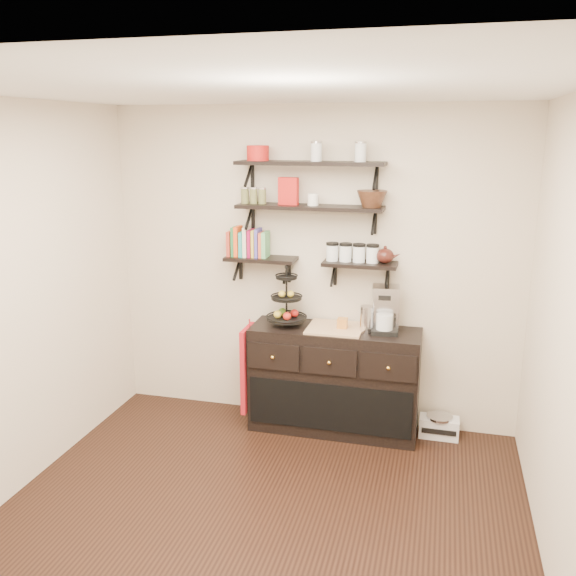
{
  "coord_description": "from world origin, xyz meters",
  "views": [
    {
      "loc": [
        1.06,
        -3.21,
        2.47
      ],
      "look_at": [
        -0.06,
        1.15,
        1.32
      ],
      "focal_mm": 38.0,
      "sensor_mm": 36.0,
      "label": 1
    }
  ],
  "objects_px": {
    "coffee_maker": "(385,310)",
    "fruit_stand": "(287,306)",
    "sideboard": "(334,379)",
    "radio": "(439,426)"
  },
  "relations": [
    {
      "from": "coffee_maker",
      "to": "fruit_stand",
      "type": "bearing_deg",
      "value": 175.62
    },
    {
      "from": "fruit_stand",
      "to": "coffee_maker",
      "type": "xyz_separation_m",
      "value": [
        0.81,
        0.02,
        0.02
      ]
    },
    {
      "from": "sideboard",
      "to": "fruit_stand",
      "type": "distance_m",
      "value": 0.74
    },
    {
      "from": "fruit_stand",
      "to": "coffee_maker",
      "type": "relative_size",
      "value": 1.25
    },
    {
      "from": "fruit_stand",
      "to": "radio",
      "type": "bearing_deg",
      "value": 3.15
    },
    {
      "from": "coffee_maker",
      "to": "radio",
      "type": "distance_m",
      "value": 1.1
    },
    {
      "from": "fruit_stand",
      "to": "coffee_maker",
      "type": "height_order",
      "value": "fruit_stand"
    },
    {
      "from": "sideboard",
      "to": "fruit_stand",
      "type": "xyz_separation_m",
      "value": [
        -0.41,
        0.0,
        0.62
      ]
    },
    {
      "from": "sideboard",
      "to": "radio",
      "type": "xyz_separation_m",
      "value": [
        0.88,
        0.07,
        -0.36
      ]
    },
    {
      "from": "coffee_maker",
      "to": "sideboard",
      "type": "bearing_deg",
      "value": 177.78
    }
  ]
}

